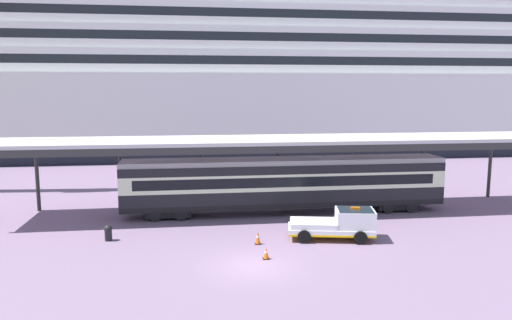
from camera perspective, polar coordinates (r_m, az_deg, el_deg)
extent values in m
plane|color=slate|center=(25.73, -0.29, -12.40)|extent=(400.00, 400.00, 0.00)
cube|color=black|center=(74.80, -15.04, 2.33)|extent=(178.59, 27.37, 3.35)
cube|color=silver|center=(74.45, -15.20, 6.60)|extent=(178.59, 27.37, 7.81)
cube|color=silver|center=(74.51, -15.36, 10.75)|extent=(164.30, 25.18, 2.97)
cube|color=black|center=(62.12, -16.94, 11.37)|extent=(157.15, 0.12, 1.07)
cube|color=silver|center=(74.71, -15.45, 13.02)|extent=(157.73, 24.18, 2.97)
cube|color=black|center=(62.87, -16.98, 14.04)|extent=(150.87, 0.12, 1.07)
cube|color=silver|center=(75.03, -15.54, 15.28)|extent=(151.15, 23.17, 2.97)
cube|color=black|center=(63.74, -17.03, 16.65)|extent=(144.58, 0.12, 1.07)
cube|color=silver|center=(75.46, -15.63, 17.52)|extent=(144.58, 22.16, 2.97)
cube|color=silver|center=(35.68, 3.32, 2.43)|extent=(42.80, 5.98, 0.25)
cube|color=#2D2D2D|center=(32.91, 4.25, 1.26)|extent=(42.80, 0.20, 0.50)
cylinder|color=#2D2D2D|center=(39.74, -24.48, -1.76)|extent=(0.28, 0.28, 5.32)
cylinder|color=#2D2D2D|center=(38.40, -15.72, -1.65)|extent=(0.28, 0.28, 5.32)
cylinder|color=#2D2D2D|center=(38.00, -6.56, -1.50)|extent=(0.28, 0.28, 5.32)
cylinder|color=#2D2D2D|center=(38.58, 2.56, -1.30)|extent=(0.28, 0.28, 5.32)
cylinder|color=#2D2D2D|center=(40.10, 11.20, -1.09)|extent=(0.28, 0.28, 5.32)
cylinder|color=#2D2D2D|center=(42.44, 19.04, -0.87)|extent=(0.28, 0.28, 5.32)
cylinder|color=#2D2D2D|center=(45.50, 25.95, -0.67)|extent=(0.28, 0.28, 5.32)
cube|color=black|center=(35.96, 3.40, -4.96)|extent=(23.61, 2.80, 0.40)
cube|color=black|center=(35.82, 3.41, -3.95)|extent=(23.61, 2.80, 0.90)
cube|color=beige|center=(35.61, 3.43, -2.30)|extent=(23.61, 2.80, 1.20)
cube|color=black|center=(34.28, 3.86, -2.64)|extent=(21.72, 0.08, 0.72)
cube|color=black|center=(35.46, 3.44, -0.87)|extent=(23.61, 2.80, 0.60)
cube|color=#989898|center=(35.38, 3.45, -0.10)|extent=(23.61, 2.69, 0.36)
cube|color=black|center=(35.48, -10.28, -5.94)|extent=(3.20, 2.35, 0.50)
cylinder|color=black|center=(34.41, -11.88, -6.48)|extent=(0.84, 0.12, 0.84)
cylinder|color=black|center=(34.31, -8.86, -6.44)|extent=(0.84, 0.12, 0.84)
cube|color=black|center=(38.55, 15.95, -4.98)|extent=(3.20, 2.35, 0.50)
cylinder|color=black|center=(37.15, 15.39, -5.50)|extent=(0.84, 0.12, 0.84)
cylinder|color=black|center=(37.88, 17.91, -5.34)|extent=(0.84, 0.12, 0.84)
cube|color=white|center=(30.28, 8.85, -8.13)|extent=(5.49, 2.97, 0.36)
cube|color=#F2B20C|center=(30.31, 8.84, -8.37)|extent=(5.49, 2.99, 0.12)
cube|color=white|center=(30.25, 11.64, -6.79)|extent=(2.62, 2.33, 1.10)
cube|color=#19232D|center=(30.16, 11.66, -6.14)|extent=(2.40, 2.21, 0.44)
cube|color=orange|center=(30.09, 11.68, -5.63)|extent=(0.59, 0.30, 0.16)
cube|color=white|center=(30.10, 6.87, -7.48)|extent=(3.23, 2.45, 0.36)
cylinder|color=black|center=(31.48, 11.72, -7.91)|extent=(0.83, 0.40, 0.80)
cylinder|color=black|center=(29.58, 12.27, -8.99)|extent=(0.83, 0.40, 0.80)
cylinder|color=black|center=(31.18, 5.60, -7.93)|extent=(0.83, 0.40, 0.80)
cylinder|color=black|center=(29.26, 5.73, -9.03)|extent=(0.83, 0.40, 0.80)
cube|color=black|center=(29.08, 0.23, -9.88)|extent=(0.36, 0.36, 0.04)
cone|color=#EA590F|center=(28.96, 0.23, -9.14)|extent=(0.30, 0.30, 0.75)
cylinder|color=white|center=(28.95, 0.23, -9.07)|extent=(0.17, 0.17, 0.10)
cube|color=black|center=(26.68, 1.21, -11.58)|extent=(0.36, 0.36, 0.04)
cone|color=#EA590F|center=(26.57, 1.21, -10.91)|extent=(0.30, 0.30, 0.62)
cylinder|color=white|center=(26.56, 1.21, -10.85)|extent=(0.17, 0.17, 0.09)
cylinder|color=black|center=(30.97, -17.07, -8.47)|extent=(0.44, 0.44, 0.70)
sphere|color=black|center=(30.87, -17.10, -7.82)|extent=(0.48, 0.48, 0.48)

